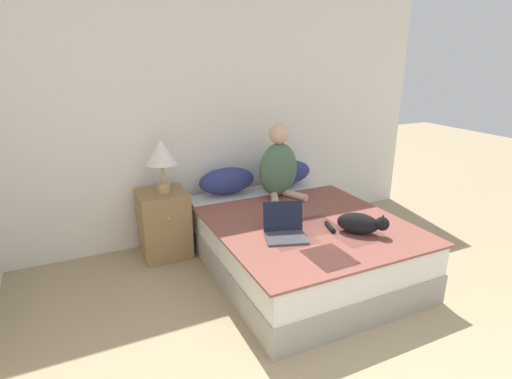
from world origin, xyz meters
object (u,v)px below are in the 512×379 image
pillow_near (227,181)px  laptop_open (285,230)px  person_sitting (279,166)px  bed (297,242)px  nightstand (164,224)px  table_lamp (161,154)px  pillow_far (286,173)px  cat_tabby (361,223)px

pillow_near → laptop_open: bearing=-88.3°
pillow_near → person_sitting: (0.43, -0.30, 0.18)m
bed → nightstand: bearing=143.1°
pillow_near → table_lamp: bearing=-173.0°
pillow_near → pillow_far: same height
bed → nightstand: size_ratio=3.08×
bed → nightstand: 1.28m
bed → person_sitting: (0.09, 0.54, 0.56)m
pillow_near → laptop_open: size_ratio=1.52×
person_sitting → bed: bearing=-99.6°
cat_tabby → table_lamp: 1.83m
bed → person_sitting: person_sitting is taller
pillow_near → person_sitting: size_ratio=0.81×
pillow_near → pillow_far: (0.68, 0.00, 0.00)m
pillow_far → cat_tabby: bearing=-93.4°
pillow_near → cat_tabby: size_ratio=1.35×
pillow_far → table_lamp: 1.39m
bed → pillow_near: bearing=112.1°
cat_tabby → laptop_open: size_ratio=1.12×
nightstand → table_lamp: 0.68m
pillow_near → person_sitting: person_sitting is taller
pillow_near → table_lamp: size_ratio=1.18×
pillow_near → cat_tabby: pillow_near is taller
nightstand → person_sitting: bearing=-11.5°
person_sitting → pillow_near: bearing=145.5°
laptop_open → table_lamp: table_lamp is taller
person_sitting → table_lamp: 1.12m
table_lamp → pillow_far: bearing=3.5°
pillow_far → nightstand: bearing=-177.1°
pillow_far → pillow_near: bearing=180.0°
pillow_near → cat_tabby: bearing=-66.1°
person_sitting → cat_tabby: size_ratio=1.68×
pillow_far → laptop_open: pillow_far is taller
bed → person_sitting: size_ratio=2.71×
pillow_far → person_sitting: size_ratio=0.81×
person_sitting → table_lamp: bearing=168.8°
nightstand → pillow_near: bearing=5.9°
person_sitting → nightstand: person_sitting is taller
bed → cat_tabby: cat_tabby is taller
bed → pillow_far: bearing=67.9°
person_sitting → cat_tabby: (0.17, -1.06, -0.22)m
cat_tabby → nightstand: (-1.28, 1.28, -0.27)m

